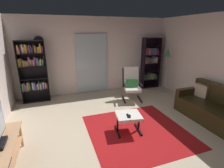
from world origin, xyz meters
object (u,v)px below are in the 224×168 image
Objects in this scene: ottoman at (128,117)px; tv_stand at (0,156)px; bookshelf_near_sofa at (150,63)px; cell_phone at (129,116)px; lounge_armchair at (132,83)px; floor_lamp_by_shelf at (168,57)px; leather_sofa at (214,108)px; wall_clock at (39,41)px; bookshelf_near_tv at (33,69)px; tv_remote at (128,116)px.

tv_stand is at bearing -169.16° from ottoman.
bookshelf_near_sofa is 3.39m from ottoman.
tv_stand is 2.31m from cell_phone.
cell_phone is at bearing -117.22° from lounge_armchair.
floor_lamp_by_shelf is at bearing 39.00° from ottoman.
floor_lamp_by_shelf reaches higher than lounge_armchair.
bookshelf_near_sofa is 1.12× the size of leather_sofa.
lounge_armchair is (-1.32, 1.94, 0.23)m from leather_sofa.
ottoman is at bearing -57.17° from wall_clock.
tv_stand reaches higher than ottoman.
tv_stand is 5.24m from floor_lamp_by_shelf.
wall_clock is (-4.08, 0.89, 0.58)m from floor_lamp_by_shelf.
bookshelf_near_tv is 3.19× the size of ottoman.
tv_stand is 2.30× the size of ottoman.
tv_remote is (-0.93, -1.76, -0.11)m from lounge_armchair.
ottoman is 4.11× the size of tv_remote.
bookshelf_near_sofa is at bearing 92.54° from leather_sofa.
lounge_armchair is 1.73× the size of ottoman.
leather_sofa is 2.26m from tv_remote.
cell_phone is at bearing 176.26° from leather_sofa.
floor_lamp_by_shelf reaches higher than leather_sofa.
tv_remote reaches higher than cell_phone.
wall_clock is (-1.78, 2.75, 1.51)m from ottoman.
bookshelf_near_sofa is 3.96m from wall_clock.
lounge_armchair reaches higher than leather_sofa.
cell_phone is (0.01, -0.03, -0.00)m from tv_remote.
wall_clock reaches higher than tv_remote.
bookshelf_near_tv reaches higher than cell_phone.
floor_lamp_by_shelf is 4.21m from wall_clock.
bookshelf_near_tv is 3.33m from tv_remote.
lounge_armchair is 3.15m from wall_clock.
floor_lamp_by_shelf reaches higher than tv_stand.
bookshelf_near_tv reaches higher than leather_sofa.
bookshelf_near_sofa is at bearing 106.52° from floor_lamp_by_shelf.
bookshelf_near_sofa is at bearing 76.91° from cell_phone.
ottoman is 0.37× the size of floor_lamp_by_shelf.
tv_stand is at bearing -95.57° from bookshelf_near_tv.
leather_sofa is 2.25m from cell_phone.
leather_sofa reaches higher than tv_stand.
tv_remote is 0.50× the size of wall_clock.
leather_sofa reaches higher than cell_phone.
wall_clock is (-3.98, 2.99, 1.54)m from leather_sofa.
bookshelf_near_tv is 5.12m from leather_sofa.
lounge_armchair reaches higher than ottoman.
tv_remote is (-2.12, -2.66, -0.55)m from bookshelf_near_sofa.
floor_lamp_by_shelf is (2.34, 1.92, 0.85)m from tv_remote.
leather_sofa is at bearing -55.79° from lounge_armchair.
bookshelf_near_sofa is (4.40, 3.04, 0.63)m from tv_stand.
wall_clock is at bearing 167.68° from floor_lamp_by_shelf.
bookshelf_near_sofa reaches higher than floor_lamp_by_shelf.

